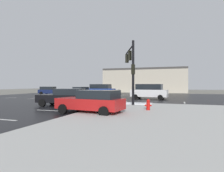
# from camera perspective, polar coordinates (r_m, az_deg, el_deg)

# --- Properties ---
(ground_plane) EXTENTS (120.00, 120.00, 0.00)m
(ground_plane) POSITION_cam_1_polar(r_m,az_deg,el_deg) (24.15, -3.93, -4.27)
(ground_plane) COLOR slate
(road_asphalt) EXTENTS (44.00, 44.00, 0.02)m
(road_asphalt) POSITION_cam_1_polar(r_m,az_deg,el_deg) (24.15, -3.93, -4.25)
(road_asphalt) COLOR black
(road_asphalt) RESTS_ON ground_plane
(snow_strip_curbside) EXTENTS (4.00, 1.60, 0.06)m
(snow_strip_curbside) POSITION_cam_1_polar(r_m,az_deg,el_deg) (18.81, 5.57, -5.08)
(snow_strip_curbside) COLOR white
(snow_strip_curbside) RESTS_ON sidewalk_corner
(lane_markings) EXTENTS (36.15, 36.15, 0.01)m
(lane_markings) POSITION_cam_1_polar(r_m,az_deg,el_deg) (22.43, -2.43, -4.57)
(lane_markings) COLOR silver
(lane_markings) RESTS_ON road_asphalt
(traffic_signal_mast) EXTENTS (1.98, 4.76, 5.80)m
(traffic_signal_mast) POSITION_cam_1_polar(r_m,az_deg,el_deg) (18.96, 5.60, 6.62)
(traffic_signal_mast) COLOR black
(traffic_signal_mast) RESTS_ON sidewalk_corner
(fire_hydrant) EXTENTS (0.48, 0.26, 0.79)m
(fire_hydrant) POSITION_cam_1_polar(r_m,az_deg,el_deg) (14.19, 10.62, -5.38)
(fire_hydrant) COLOR red
(fire_hydrant) RESTS_ON sidewalk_corner
(strip_building_background) EXTENTS (21.09, 8.00, 6.21)m
(strip_building_background) POSITION_cam_1_polar(r_m,az_deg,el_deg) (52.22, 9.69, 1.64)
(strip_building_background) COLOR #BCB29E
(strip_building_background) RESTS_ON ground_plane
(suv_white) EXTENTS (4.95, 2.48, 2.03)m
(suv_white) POSITION_cam_1_polar(r_m,az_deg,el_deg) (26.53, 10.91, -1.50)
(suv_white) COLOR white
(suv_white) RESTS_ON road_asphalt
(sedan_silver) EXTENTS (4.61, 2.21, 1.58)m
(sedan_silver) POSITION_cam_1_polar(r_m,az_deg,el_deg) (38.31, -1.47, -1.27)
(sedan_silver) COLOR #B7BABF
(sedan_silver) RESTS_ON road_asphalt
(sedan_red) EXTENTS (4.68, 2.45, 1.58)m
(sedan_red) POSITION_cam_1_polar(r_m,az_deg,el_deg) (12.97, -5.88, -4.52)
(sedan_red) COLOR #B21919
(sedan_red) RESTS_ON road_asphalt
(sedan_black) EXTENTS (4.68, 2.44, 1.58)m
(sedan_black) POSITION_cam_1_polar(r_m,az_deg,el_deg) (18.19, -13.82, -3.12)
(sedan_black) COLOR black
(sedan_black) RESTS_ON road_asphalt
(suv_blue) EXTENTS (4.88, 2.26, 2.03)m
(suv_blue) POSITION_cam_1_polar(r_m,az_deg,el_deg) (33.37, -3.38, -1.11)
(suv_blue) COLOR navy
(suv_blue) RESTS_ON road_asphalt
(sedan_navy) EXTENTS (4.66, 2.38, 1.58)m
(sedan_navy) POSITION_cam_1_polar(r_m,az_deg,el_deg) (37.79, -17.70, -1.31)
(sedan_navy) COLOR #141E47
(sedan_navy) RESTS_ON road_asphalt
(sedan_grey) EXTENTS (2.16, 4.59, 1.58)m
(sedan_grey) POSITION_cam_1_polar(r_m,az_deg,el_deg) (31.38, -9.61, -1.64)
(sedan_grey) COLOR slate
(sedan_grey) RESTS_ON road_asphalt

